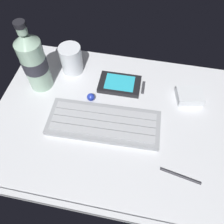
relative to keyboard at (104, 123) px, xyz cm
name	(u,v)px	position (x,y,z in cm)	size (l,w,h in cm)	color
ground_plane	(112,121)	(1.73, 2.05, -1.79)	(64.00, 48.00, 2.80)	silver
keyboard	(104,123)	(0.00, 0.00, 0.00)	(29.39, 12.06, 1.70)	#93969B
handheld_device	(122,84)	(2.39, 13.79, -0.08)	(12.89, 7.79, 1.50)	black
juice_cup	(71,60)	(-13.51, 17.48, 3.10)	(6.40, 6.40, 8.50)	silver
water_bottle	(34,61)	(-20.83, 10.14, 8.20)	(6.73, 6.73, 20.80)	#9EC1A8
charger_block	(190,96)	(21.67, 12.95, 0.39)	(7.00, 5.60, 2.40)	silver
trackball_mouse	(91,97)	(-5.27, 7.28, 0.29)	(2.20, 2.20, 2.20)	#2338B2
stylus_pen	(181,175)	(20.08, -9.99, -0.46)	(0.70, 0.70, 9.50)	#26262B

